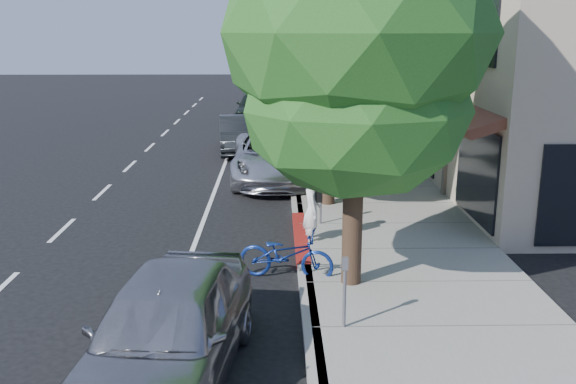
{
  "coord_description": "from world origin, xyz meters",
  "views": [
    {
      "loc": [
        -0.59,
        -14.06,
        5.12
      ],
      "look_at": [
        -0.32,
        0.65,
        1.35
      ],
      "focal_mm": 40.0,
      "sensor_mm": 36.0,
      "label": 1
    }
  ],
  "objects_px": {
    "street_tree_2": "(317,59)",
    "street_tree_4": "(303,38)",
    "dark_suv_far": "(257,106)",
    "street_tree_3": "(309,29)",
    "cyclist": "(312,211)",
    "bicycle": "(286,255)",
    "near_car_a": "(167,331)",
    "street_tree_0": "(357,39)",
    "street_tree_5": "(299,34)",
    "silver_suv": "(274,156)",
    "white_pickup": "(277,117)",
    "pedestrian": "(359,160)",
    "street_tree_1": "(330,56)",
    "dark_sedan": "(239,134)"
  },
  "relations": [
    {
      "from": "cyclist",
      "to": "silver_suv",
      "type": "height_order",
      "value": "cyclist"
    },
    {
      "from": "street_tree_3",
      "to": "bicycle",
      "type": "xyz_separation_m",
      "value": [
        -1.3,
        -17.43,
        -4.53
      ]
    },
    {
      "from": "street_tree_2",
      "to": "street_tree_4",
      "type": "relative_size",
      "value": 0.89
    },
    {
      "from": "near_car_a",
      "to": "dark_sedan",
      "type": "bearing_deg",
      "value": 96.81
    },
    {
      "from": "dark_suv_far",
      "to": "street_tree_5",
      "type": "bearing_deg",
      "value": 71.08
    },
    {
      "from": "street_tree_4",
      "to": "bicycle",
      "type": "distance_m",
      "value": 23.81
    },
    {
      "from": "street_tree_1",
      "to": "near_car_a",
      "type": "distance_m",
      "value": 10.59
    },
    {
      "from": "bicycle",
      "to": "silver_suv",
      "type": "relative_size",
      "value": 0.33
    },
    {
      "from": "street_tree_3",
      "to": "dark_suv_far",
      "type": "xyz_separation_m",
      "value": [
        -2.6,
        5.77,
        -4.18
      ]
    },
    {
      "from": "street_tree_3",
      "to": "bicycle",
      "type": "bearing_deg",
      "value": -94.27
    },
    {
      "from": "silver_suv",
      "to": "street_tree_3",
      "type": "bearing_deg",
      "value": 78.19
    },
    {
      "from": "street_tree_0",
      "to": "pedestrian",
      "type": "distance_m",
      "value": 8.92
    },
    {
      "from": "white_pickup",
      "to": "pedestrian",
      "type": "bearing_deg",
      "value": -75.5
    },
    {
      "from": "street_tree_4",
      "to": "white_pickup",
      "type": "xyz_separation_m",
      "value": [
        -1.48,
        -4.05,
        -3.76
      ]
    },
    {
      "from": "street_tree_4",
      "to": "bicycle",
      "type": "xyz_separation_m",
      "value": [
        -1.3,
        -23.43,
        -4.04
      ]
    },
    {
      "from": "street_tree_1",
      "to": "dark_sedan",
      "type": "xyz_separation_m",
      "value": [
        -3.1,
        8.89,
        -3.61
      ]
    },
    {
      "from": "street_tree_5",
      "to": "cyclist",
      "type": "distance_m",
      "value": 27.58
    },
    {
      "from": "street_tree_1",
      "to": "street_tree_5",
      "type": "height_order",
      "value": "street_tree_5"
    },
    {
      "from": "cyclist",
      "to": "near_car_a",
      "type": "height_order",
      "value": "cyclist"
    },
    {
      "from": "dark_suv_far",
      "to": "street_tree_3",
      "type": "bearing_deg",
      "value": -62.03
    },
    {
      "from": "street_tree_2",
      "to": "pedestrian",
      "type": "xyz_separation_m",
      "value": [
        1.15,
        -4.06,
        -2.99
      ]
    },
    {
      "from": "street_tree_0",
      "to": "street_tree_4",
      "type": "bearing_deg",
      "value": 90.0
    },
    {
      "from": "street_tree_2",
      "to": "near_car_a",
      "type": "distance_m",
      "value": 16.12
    },
    {
      "from": "street_tree_0",
      "to": "cyclist",
      "type": "relative_size",
      "value": 4.62
    },
    {
      "from": "street_tree_4",
      "to": "dark_suv_far",
      "type": "height_order",
      "value": "street_tree_4"
    },
    {
      "from": "cyclist",
      "to": "dark_suv_far",
      "type": "relative_size",
      "value": 0.34
    },
    {
      "from": "cyclist",
      "to": "bicycle",
      "type": "height_order",
      "value": "cyclist"
    },
    {
      "from": "street_tree_1",
      "to": "cyclist",
      "type": "bearing_deg",
      "value": -101.17
    },
    {
      "from": "street_tree_4",
      "to": "silver_suv",
      "type": "bearing_deg",
      "value": -96.27
    },
    {
      "from": "street_tree_2",
      "to": "street_tree_3",
      "type": "xyz_separation_m",
      "value": [
        0.0,
        6.0,
        1.05
      ]
    },
    {
      "from": "cyclist",
      "to": "pedestrian",
      "type": "xyz_separation_m",
      "value": [
        1.8,
        5.23,
        0.16
      ]
    },
    {
      "from": "cyclist",
      "to": "near_car_a",
      "type": "relative_size",
      "value": 0.35
    },
    {
      "from": "street_tree_2",
      "to": "street_tree_3",
      "type": "bearing_deg",
      "value": 90.0
    },
    {
      "from": "street_tree_4",
      "to": "dark_suv_far",
      "type": "distance_m",
      "value": 4.52
    },
    {
      "from": "street_tree_2",
      "to": "bicycle",
      "type": "relative_size",
      "value": 3.21
    },
    {
      "from": "cyclist",
      "to": "pedestrian",
      "type": "distance_m",
      "value": 5.54
    },
    {
      "from": "silver_suv",
      "to": "near_car_a",
      "type": "xyz_separation_m",
      "value": [
        -1.52,
        -13.08,
        0.01
      ]
    },
    {
      "from": "bicycle",
      "to": "near_car_a",
      "type": "height_order",
      "value": "near_car_a"
    },
    {
      "from": "street_tree_4",
      "to": "pedestrian",
      "type": "bearing_deg",
      "value": -85.89
    },
    {
      "from": "white_pickup",
      "to": "dark_suv_far",
      "type": "relative_size",
      "value": 1.08
    },
    {
      "from": "street_tree_2",
      "to": "near_car_a",
      "type": "xyz_separation_m",
      "value": [
        -3.1,
        -15.5,
        -3.16
      ]
    },
    {
      "from": "street_tree_0",
      "to": "street_tree_3",
      "type": "distance_m",
      "value": 18.0
    },
    {
      "from": "silver_suv",
      "to": "near_car_a",
      "type": "distance_m",
      "value": 13.17
    },
    {
      "from": "street_tree_1",
      "to": "pedestrian",
      "type": "relative_size",
      "value": 4.15
    },
    {
      "from": "street_tree_4",
      "to": "dark_suv_far",
      "type": "xyz_separation_m",
      "value": [
        -2.6,
        -0.23,
        -3.69
      ]
    },
    {
      "from": "street_tree_4",
      "to": "silver_suv",
      "type": "distance_m",
      "value": 14.97
    },
    {
      "from": "street_tree_2",
      "to": "street_tree_4",
      "type": "xyz_separation_m",
      "value": [
        0.0,
        12.0,
        0.55
      ]
    },
    {
      "from": "bicycle",
      "to": "silver_suv",
      "type": "height_order",
      "value": "silver_suv"
    },
    {
      "from": "street_tree_5",
      "to": "bicycle",
      "type": "xyz_separation_m",
      "value": [
        -1.3,
        -29.43,
        -4.24
      ]
    },
    {
      "from": "dark_sedan",
      "to": "street_tree_3",
      "type": "bearing_deg",
      "value": 39.55
    }
  ]
}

